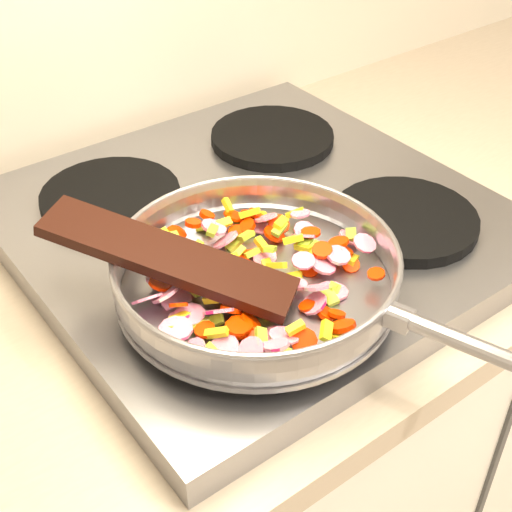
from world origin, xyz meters
TOP-DOWN VIEW (x-y plane):
  - base_cabinet at (0.00, 1.67)m, footprint 3.00×0.65m
  - cooktop at (-0.70, 1.67)m, footprint 0.60×0.60m
  - grate_fl at (-0.84, 1.52)m, footprint 0.19×0.19m
  - grate_fr at (-0.56, 1.52)m, footprint 0.19×0.19m
  - grate_bl at (-0.84, 1.81)m, footprint 0.19×0.19m
  - grate_br at (-0.56, 1.81)m, footprint 0.19×0.19m
  - saute_pan at (-0.80, 1.52)m, footprint 0.35×0.51m
  - vegetable_heap at (-0.81, 1.53)m, footprint 0.29×0.28m
  - wooden_spatula at (-0.88, 1.57)m, footprint 0.22×0.27m

SIDE VIEW (x-z plane):
  - base_cabinet at x=0.00m, z-range 0.00..0.86m
  - cooktop at x=-0.70m, z-range 0.90..0.94m
  - grate_fl at x=-0.84m, z-range 0.94..0.96m
  - grate_fr at x=-0.56m, z-range 0.94..0.96m
  - grate_bl at x=-0.84m, z-range 0.94..0.96m
  - grate_br at x=-0.56m, z-range 0.94..0.96m
  - vegetable_heap at x=-0.81m, z-range 0.95..1.00m
  - saute_pan at x=-0.80m, z-range 0.96..1.01m
  - wooden_spatula at x=-0.88m, z-range 0.97..1.04m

